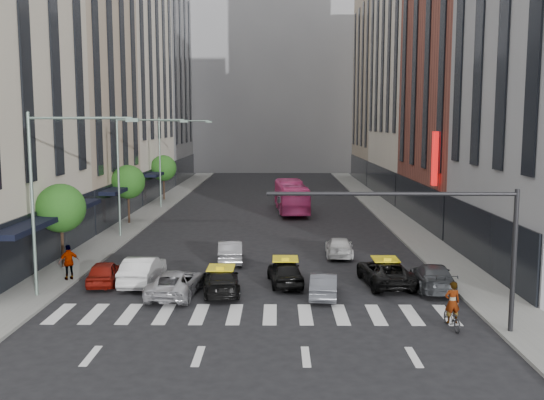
{
  "coord_description": "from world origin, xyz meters",
  "views": [
    {
      "loc": [
        0.96,
        -25.05,
        8.6
      ],
      "look_at": [
        0.59,
        11.2,
        4.0
      ],
      "focal_mm": 40.0,
      "sensor_mm": 36.0,
      "label": 1
    }
  ],
  "objects_px": {
    "streetlamp_mid": "(131,160)",
    "streetlamp_far": "(169,150)",
    "taxi_left": "(221,281)",
    "taxi_center": "(285,272)",
    "pedestrian_far": "(69,262)",
    "streetlamp_near": "(51,179)",
    "car_red": "(105,273)",
    "car_white_front": "(143,270)",
    "bus": "(291,197)",
    "motorcycle": "(452,318)"
  },
  "relations": [
    {
      "from": "streetlamp_mid",
      "to": "taxi_center",
      "type": "height_order",
      "value": "streetlamp_mid"
    },
    {
      "from": "taxi_left",
      "to": "pedestrian_far",
      "type": "xyz_separation_m",
      "value": [
        -8.46,
        2.05,
        0.46
      ]
    },
    {
      "from": "taxi_center",
      "to": "bus",
      "type": "relative_size",
      "value": 0.38
    },
    {
      "from": "taxi_left",
      "to": "car_white_front",
      "type": "bearing_deg",
      "value": -28.03
    },
    {
      "from": "car_red",
      "to": "taxi_center",
      "type": "bearing_deg",
      "value": 174.03
    },
    {
      "from": "taxi_center",
      "to": "pedestrian_far",
      "type": "xyz_separation_m",
      "value": [
        -11.75,
        0.44,
        0.41
      ]
    },
    {
      "from": "streetlamp_mid",
      "to": "pedestrian_far",
      "type": "bearing_deg",
      "value": -91.57
    },
    {
      "from": "taxi_left",
      "to": "streetlamp_near",
      "type": "bearing_deg",
      "value": 0.04
    },
    {
      "from": "streetlamp_mid",
      "to": "motorcycle",
      "type": "relative_size",
      "value": 4.98
    },
    {
      "from": "taxi_left",
      "to": "taxi_center",
      "type": "distance_m",
      "value": 3.66
    },
    {
      "from": "streetlamp_near",
      "to": "bus",
      "type": "distance_m",
      "value": 32.25
    },
    {
      "from": "bus",
      "to": "car_white_front",
      "type": "bearing_deg",
      "value": 68.31
    },
    {
      "from": "streetlamp_far",
      "to": "motorcycle",
      "type": "bearing_deg",
      "value": -63.23
    },
    {
      "from": "taxi_center",
      "to": "motorcycle",
      "type": "distance_m",
      "value": 9.79
    },
    {
      "from": "motorcycle",
      "to": "pedestrian_far",
      "type": "relative_size",
      "value": 0.94
    },
    {
      "from": "streetlamp_far",
      "to": "taxi_center",
      "type": "bearing_deg",
      "value": -68.83
    },
    {
      "from": "streetlamp_far",
      "to": "taxi_center",
      "type": "relative_size",
      "value": 2.19
    },
    {
      "from": "taxi_center",
      "to": "motorcycle",
      "type": "height_order",
      "value": "taxi_center"
    },
    {
      "from": "streetlamp_near",
      "to": "taxi_left",
      "type": "relative_size",
      "value": 2.01
    },
    {
      "from": "car_white_front",
      "to": "taxi_center",
      "type": "distance_m",
      "value": 7.67
    },
    {
      "from": "streetlamp_near",
      "to": "streetlamp_far",
      "type": "relative_size",
      "value": 1.0
    },
    {
      "from": "car_white_front",
      "to": "taxi_left",
      "type": "distance_m",
      "value": 4.7
    },
    {
      "from": "car_red",
      "to": "taxi_center",
      "type": "height_order",
      "value": "taxi_center"
    },
    {
      "from": "car_red",
      "to": "bus",
      "type": "distance_m",
      "value": 28.93
    },
    {
      "from": "taxi_left",
      "to": "taxi_center",
      "type": "xyz_separation_m",
      "value": [
        3.29,
        1.61,
        0.05
      ]
    },
    {
      "from": "car_white_front",
      "to": "taxi_center",
      "type": "xyz_separation_m",
      "value": [
        7.67,
        -0.1,
        -0.06
      ]
    },
    {
      "from": "streetlamp_mid",
      "to": "car_white_front",
      "type": "bearing_deg",
      "value": -74.38
    },
    {
      "from": "streetlamp_far",
      "to": "bus",
      "type": "xyz_separation_m",
      "value": [
        12.28,
        -2.5,
        -4.39
      ]
    },
    {
      "from": "car_white_front",
      "to": "motorcycle",
      "type": "xyz_separation_m",
      "value": [
        14.6,
        -7.0,
        -0.29
      ]
    },
    {
      "from": "car_red",
      "to": "car_white_front",
      "type": "xyz_separation_m",
      "value": [
        2.04,
        0.08,
        0.12
      ]
    },
    {
      "from": "car_red",
      "to": "motorcycle",
      "type": "bearing_deg",
      "value": 151.54
    },
    {
      "from": "streetlamp_far",
      "to": "motorcycle",
      "type": "relative_size",
      "value": 4.98
    },
    {
      "from": "streetlamp_far",
      "to": "pedestrian_far",
      "type": "distance_m",
      "value": 29.38
    },
    {
      "from": "streetlamp_near",
      "to": "taxi_center",
      "type": "bearing_deg",
      "value": 12.75
    },
    {
      "from": "car_white_front",
      "to": "taxi_left",
      "type": "relative_size",
      "value": 1.03
    },
    {
      "from": "streetlamp_near",
      "to": "pedestrian_far",
      "type": "xyz_separation_m",
      "value": [
        -0.36,
        3.02,
        -4.79
      ]
    },
    {
      "from": "motorcycle",
      "to": "car_white_front",
      "type": "bearing_deg",
      "value": -30.62
    },
    {
      "from": "streetlamp_near",
      "to": "car_red",
      "type": "xyz_separation_m",
      "value": [
        1.69,
        2.59,
        -5.26
      ]
    },
    {
      "from": "streetlamp_near",
      "to": "streetlamp_mid",
      "type": "bearing_deg",
      "value": 90.0
    },
    {
      "from": "car_white_front",
      "to": "taxi_center",
      "type": "height_order",
      "value": "car_white_front"
    },
    {
      "from": "streetlamp_mid",
      "to": "car_red",
      "type": "distance_m",
      "value": 14.5
    },
    {
      "from": "car_white_front",
      "to": "streetlamp_far",
      "type": "bearing_deg",
      "value": -81.13
    },
    {
      "from": "streetlamp_mid",
      "to": "car_white_front",
      "type": "xyz_separation_m",
      "value": [
        3.72,
        -13.32,
        -5.14
      ]
    },
    {
      "from": "car_red",
      "to": "streetlamp_far",
      "type": "bearing_deg",
      "value": -92.6
    },
    {
      "from": "streetlamp_near",
      "to": "car_white_front",
      "type": "distance_m",
      "value": 6.89
    },
    {
      "from": "bus",
      "to": "motorcycle",
      "type": "distance_m",
      "value": 34.38
    },
    {
      "from": "streetlamp_mid",
      "to": "streetlamp_far",
      "type": "bearing_deg",
      "value": 90.0
    },
    {
      "from": "streetlamp_near",
      "to": "bus",
      "type": "height_order",
      "value": "streetlamp_near"
    },
    {
      "from": "streetlamp_far",
      "to": "car_red",
      "type": "bearing_deg",
      "value": -86.72
    },
    {
      "from": "streetlamp_mid",
      "to": "streetlamp_far",
      "type": "distance_m",
      "value": 16.0
    }
  ]
}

